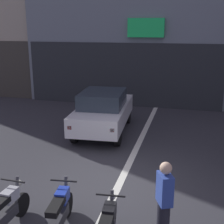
# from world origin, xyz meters

# --- Properties ---
(ground_plane) EXTENTS (120.00, 120.00, 0.00)m
(ground_plane) POSITION_xyz_m (0.00, 0.00, 0.00)
(ground_plane) COLOR #333338
(lane_centre_line) EXTENTS (0.20, 18.00, 0.01)m
(lane_centre_line) POSITION_xyz_m (0.00, 6.00, 0.00)
(lane_centre_line) COLOR silver
(lane_centre_line) RESTS_ON ground
(building_mid_block) EXTENTS (10.44, 8.65, 10.40)m
(building_mid_block) POSITION_xyz_m (-1.82, 12.50, 5.19)
(building_mid_block) COLOR gray
(building_mid_block) RESTS_ON ground
(car_white_crossing_near) EXTENTS (2.06, 4.22, 1.64)m
(car_white_crossing_near) POSITION_xyz_m (-1.54, 3.93, 0.89)
(car_white_crossing_near) COLOR black
(car_white_crossing_near) RESTS_ON ground
(car_black_down_street) EXTENTS (1.85, 4.14, 1.64)m
(car_black_down_street) POSITION_xyz_m (1.67, 10.85, 0.89)
(car_black_down_street) COLOR black
(car_black_down_street) RESTS_ON ground
(motorcycle_silver_row_leftmost) EXTENTS (0.55, 1.67, 0.98)m
(motorcycle_silver_row_leftmost) POSITION_xyz_m (-1.74, -2.29, 0.46)
(motorcycle_silver_row_leftmost) COLOR black
(motorcycle_silver_row_leftmost) RESTS_ON ground
(motorcycle_blue_row_left_mid) EXTENTS (0.55, 1.67, 0.98)m
(motorcycle_blue_row_left_mid) POSITION_xyz_m (-0.69, -2.03, 0.46)
(motorcycle_blue_row_left_mid) COLOR black
(motorcycle_blue_row_left_mid) RESTS_ON ground
(person_by_motorcycles) EXTENTS (0.35, 0.42, 1.67)m
(person_by_motorcycles) POSITION_xyz_m (1.30, -1.85, 0.86)
(person_by_motorcycles) COLOR #23232D
(person_by_motorcycles) RESTS_ON ground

